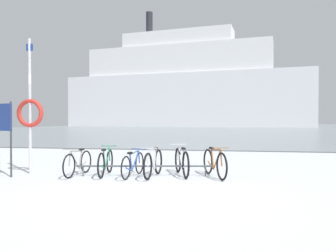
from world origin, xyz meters
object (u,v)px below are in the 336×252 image
object	(u,v)px
rescue_post	(30,110)
ferry_ship	(182,87)
bicycle_5	(215,163)
info_sign	(5,126)
bicycle_1	(106,162)
bicycle_4	(182,162)
bicycle_0	(78,163)
bicycle_2	(133,164)
bicycle_3	(153,163)

from	to	relation	value
rescue_post	ferry_ship	distance (m)	70.43
bicycle_5	info_sign	distance (m)	5.85
bicycle_1	info_sign	world-z (taller)	info_sign
bicycle_1	rescue_post	distance (m)	2.70
info_sign	ferry_ship	distance (m)	71.02
bicycle_4	bicycle_1	bearing A→B (deg)	-169.73
bicycle_5	ferry_ship	bearing A→B (deg)	98.09
rescue_post	bicycle_4	bearing A→B (deg)	5.83
bicycle_4	rescue_post	world-z (taller)	rescue_post
bicycle_0	bicycle_5	xyz separation A→B (m)	(3.79, 0.40, 0.03)
bicycle_4	rescue_post	bearing A→B (deg)	-174.17
bicycle_2	bicycle_5	xyz separation A→B (m)	(2.21, 0.33, 0.04)
ferry_ship	bicycle_1	bearing A→B (deg)	-84.38
bicycle_0	info_sign	xyz separation A→B (m)	(-1.91, -0.50, 1.05)
bicycle_0	bicycle_4	bearing A→B (deg)	10.29
bicycle_3	rescue_post	distance (m)	3.92
bicycle_5	bicycle_2	bearing A→B (deg)	-171.47
ferry_ship	info_sign	bearing A→B (deg)	-86.59
bicycle_5	ferry_ship	world-z (taller)	ferry_ship
bicycle_0	bicycle_2	world-z (taller)	bicycle_0
bicycle_4	bicycle_3	bearing A→B (deg)	-151.17
bicycle_3	bicycle_5	xyz separation A→B (m)	(1.65, 0.28, 0.01)
bicycle_1	bicycle_2	size ratio (longest dim) A/B	1.02
info_sign	bicycle_0	bearing A→B (deg)	14.63
bicycle_1	bicycle_2	world-z (taller)	bicycle_1
bicycle_1	bicycle_5	distance (m)	3.03
bicycle_3	bicycle_5	distance (m)	1.67
bicycle_0	bicycle_3	bearing A→B (deg)	3.19
bicycle_1	bicycle_3	size ratio (longest dim) A/B	0.96
bicycle_3	bicycle_5	world-z (taller)	bicycle_5
bicycle_0	ferry_ship	world-z (taller)	ferry_ship
rescue_post	bicycle_3	bearing A→B (deg)	0.71
bicycle_0	bicycle_1	world-z (taller)	bicycle_1
bicycle_1	info_sign	xyz separation A→B (m)	(-2.67, -0.64, 1.04)
bicycle_0	bicycle_2	size ratio (longest dim) A/B	1.01
bicycle_5	bicycle_0	bearing A→B (deg)	-173.94
bicycle_1	info_sign	distance (m)	2.94
bicycle_1	rescue_post	world-z (taller)	rescue_post
bicycle_3	ferry_ship	distance (m)	70.88
bicycle_4	ferry_ship	xyz separation A→B (m)	(-8.97, 69.43, 8.90)
bicycle_4	info_sign	distance (m)	4.98
bicycle_3	bicycle_4	bearing A→B (deg)	28.83
bicycle_2	bicycle_4	size ratio (longest dim) A/B	0.95
bicycle_2	bicycle_5	world-z (taller)	bicycle_5
bicycle_4	ferry_ship	world-z (taller)	ferry_ship
ferry_ship	rescue_post	bearing A→B (deg)	-86.23
bicycle_2	rescue_post	world-z (taller)	rescue_post
bicycle_3	rescue_post	xyz separation A→B (m)	(-3.64, -0.04, 1.46)
rescue_post	ferry_ship	xyz separation A→B (m)	(-4.60, 69.88, 7.44)
bicycle_5	info_sign	xyz separation A→B (m)	(-5.69, -0.90, 1.02)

